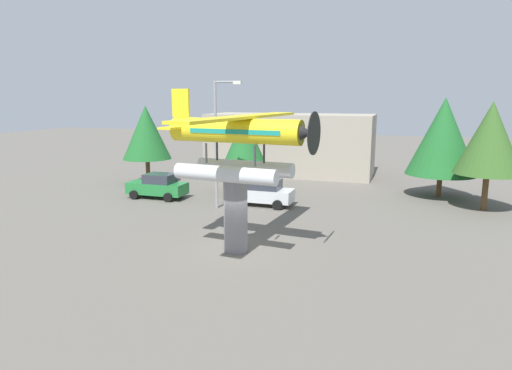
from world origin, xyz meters
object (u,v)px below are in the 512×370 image
object	(u,v)px
floatplane_monument	(238,142)
car_mid_silver	(262,192)
display_pedestal	(236,215)
tree_west	(146,133)
tree_east	(245,144)
streetlight_primary	(218,136)
tree_far_east	(490,138)
storefront_building	(290,144)
tree_center_back	(443,136)
car_near_green	(158,186)

from	to	relation	value
floatplane_monument	car_mid_silver	bearing A→B (deg)	106.28
display_pedestal	tree_west	size ratio (longest dim) A/B	0.54
display_pedestal	tree_east	size ratio (longest dim) A/B	0.60
tree_west	streetlight_primary	bearing A→B (deg)	-34.53
tree_far_east	streetlight_primary	bearing A→B (deg)	-163.44
storefront_building	tree_center_back	world-z (taller)	tree_center_back
tree_east	tree_far_east	xyz separation A→B (m)	(16.27, -0.28, 0.89)
display_pedestal	car_mid_silver	xyz separation A→B (m)	(-1.55, 9.04, -0.85)
tree_center_back	tree_east	bearing A→B (deg)	-167.69
storefront_building	floatplane_monument	bearing A→B (deg)	-82.09
car_near_green	storefront_building	size ratio (longest dim) A/B	0.28
car_mid_silver	tree_far_east	bearing A→B (deg)	-167.02
car_mid_silver	streetlight_primary	distance (m)	4.79
storefront_building	tree_east	bearing A→B (deg)	-96.62
storefront_building	tree_east	size ratio (longest dim) A/B	2.61
car_mid_silver	tree_center_back	size ratio (longest dim) A/B	0.59
car_mid_silver	storefront_building	distance (m)	13.17
display_pedestal	car_near_green	distance (m)	12.82
car_near_green	storefront_building	world-z (taller)	storefront_building
car_near_green	tree_east	distance (m)	7.00
car_near_green	tree_west	world-z (taller)	tree_west
streetlight_primary	car_near_green	bearing A→B (deg)	165.24
storefront_building	tree_center_back	distance (m)	14.35
tree_east	car_mid_silver	bearing A→B (deg)	-54.35
car_near_green	tree_far_east	size ratio (longest dim) A/B	0.61
tree_far_east	tree_center_back	bearing A→B (deg)	126.76
streetlight_primary	tree_east	world-z (taller)	streetlight_primary
streetlight_primary	tree_east	size ratio (longest dim) A/B	1.40
floatplane_monument	tree_center_back	world-z (taller)	floatplane_monument
display_pedestal	floatplane_monument	world-z (taller)	floatplane_monument
tree_west	car_near_green	bearing A→B (deg)	-52.14
streetlight_primary	tree_east	bearing A→B (deg)	90.94
tree_far_east	display_pedestal	bearing A→B (deg)	-135.04
tree_far_east	tree_east	bearing A→B (deg)	179.00
car_mid_silver	tree_west	xyz separation A→B (m)	(-11.51, 4.63, 3.34)
display_pedestal	tree_center_back	bearing A→B (deg)	57.79
streetlight_primary	tree_center_back	xyz separation A→B (m)	(13.72, 8.11, -0.33)
floatplane_monument	streetlight_primary	size ratio (longest dim) A/B	1.29
floatplane_monument	tree_west	bearing A→B (deg)	139.71
streetlight_primary	tree_east	xyz separation A→B (m)	(-0.08, 5.09, -1.00)
tree_west	tree_center_back	bearing A→B (deg)	4.61
car_mid_silver	streetlight_primary	world-z (taller)	streetlight_primary
floatplane_monument	storefront_building	bearing A→B (deg)	103.70
tree_far_east	car_mid_silver	bearing A→B (deg)	-167.02
car_near_green	car_mid_silver	world-z (taller)	same
display_pedestal	car_near_green	world-z (taller)	display_pedestal
tree_east	tree_far_east	world-z (taller)	tree_far_east
car_near_green	car_mid_silver	distance (m)	7.73
car_near_green	storefront_building	bearing A→B (deg)	-115.70
floatplane_monument	tree_far_east	distance (m)	17.22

